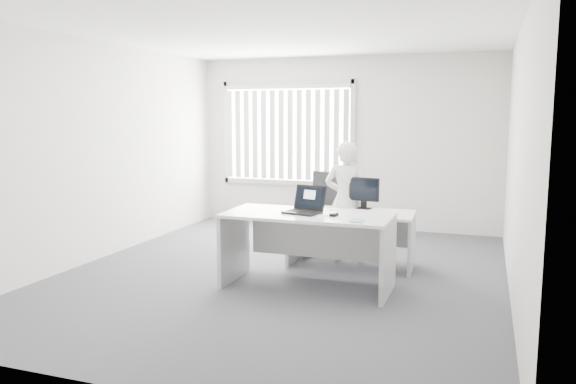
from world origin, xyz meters
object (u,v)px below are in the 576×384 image
(office_chair, at_px, (318,227))
(desk_far, at_px, (351,227))
(desk_near, at_px, (307,234))
(person, at_px, (346,200))
(monitor, at_px, (364,193))
(laptop, at_px, (302,200))

(office_chair, bearing_deg, desk_far, -19.75)
(desk_near, xyz_separation_m, person, (0.10, 1.34, 0.18))
(office_chair, bearing_deg, desk_near, -52.85)
(office_chair, height_order, person, person)
(person, height_order, monitor, person)
(desk_near, bearing_deg, monitor, 74.62)
(desk_near, distance_m, desk_far, 1.04)
(desk_near, height_order, office_chair, office_chair)
(desk_near, distance_m, office_chair, 1.65)
(desk_near, xyz_separation_m, monitor, (0.35, 1.25, 0.30))
(desk_near, relative_size, desk_far, 1.17)
(person, bearing_deg, desk_far, 108.34)
(desk_near, xyz_separation_m, laptop, (-0.05, -0.02, 0.37))
(desk_far, height_order, monitor, monitor)
(desk_far, height_order, person, person)
(person, xyz_separation_m, laptop, (-0.15, -1.37, 0.19))
(desk_near, relative_size, office_chair, 1.65)
(office_chair, distance_m, laptop, 1.76)
(person, bearing_deg, monitor, 154.14)
(desk_near, xyz_separation_m, desk_far, (0.25, 1.01, -0.09))
(laptop, relative_size, monitor, 0.94)
(laptop, height_order, monitor, laptop)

